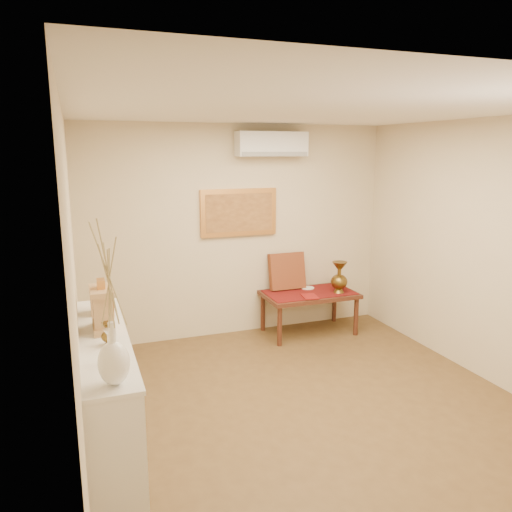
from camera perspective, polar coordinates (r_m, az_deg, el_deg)
name	(u,v)px	position (r m, az deg, el deg)	size (l,w,h in m)	color
floor	(315,412)	(4.87, 6.72, -17.24)	(4.50, 4.50, 0.00)	brown
ceiling	(323,109)	(4.27, 7.64, 16.30)	(4.50, 4.50, 0.00)	silver
wall_back	(238,232)	(6.42, -2.03, 2.81)	(4.00, 0.02, 2.70)	beige
wall_left	(75,292)	(3.91, -19.98, -3.87)	(0.02, 4.50, 2.70)	beige
wall_right	(497,254)	(5.57, 25.81, 0.20)	(0.02, 4.50, 2.70)	beige
white_vase	(110,305)	(3.06, -16.32, -5.44)	(0.19, 0.19, 1.00)	white
candlestick	(109,346)	(3.50, -16.42, -9.84)	(0.11, 0.11, 0.24)	silver
brass_urn_small	(108,330)	(3.82, -16.60, -8.13)	(0.10, 0.10, 0.22)	brown
table_cloth	(309,292)	(6.57, 6.12, -4.15)	(1.14, 0.59, 0.01)	maroon
brass_urn_tall	(339,274)	(6.55, 9.50, -2.03)	(0.22, 0.22, 0.49)	brown
plate	(308,288)	(6.74, 5.92, -3.64)	(0.18, 0.18, 0.01)	white
menu	(310,296)	(6.36, 6.17, -4.62)	(0.18, 0.25, 0.01)	maroon
cushion	(287,271)	(6.64, 3.56, -1.73)	(0.49, 0.10, 0.49)	#5B1312
display_ledge	(107,395)	(4.22, -16.67, -15.00)	(0.37, 2.02, 0.98)	white
mantel_clock	(103,308)	(4.12, -17.11, -5.73)	(0.17, 0.36, 0.41)	tan
wooden_chest	(100,300)	(4.55, -17.45, -4.78)	(0.16, 0.21, 0.24)	tan
low_table	(309,297)	(6.59, 6.10, -4.73)	(1.20, 0.70, 0.55)	#4D2417
painting	(239,212)	(6.36, -1.97, 5.00)	(1.00, 0.06, 0.60)	#CE8A42
ac_unit	(272,144)	(6.35, 1.79, 12.66)	(0.90, 0.25, 0.30)	silver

